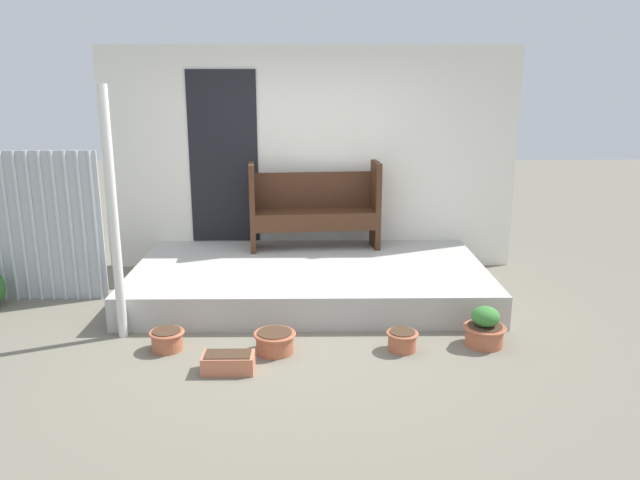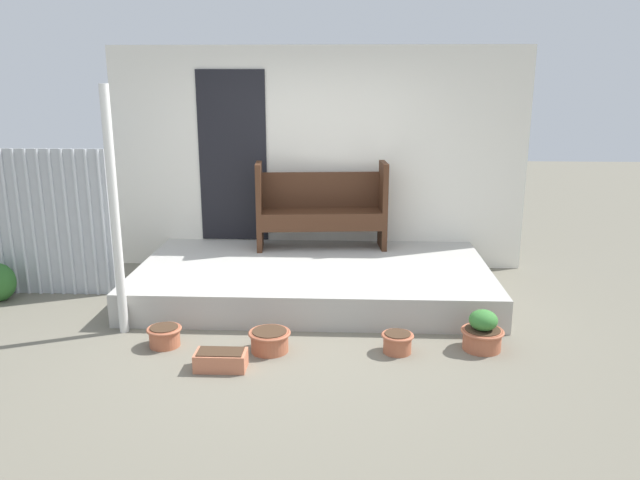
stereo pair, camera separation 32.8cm
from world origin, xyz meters
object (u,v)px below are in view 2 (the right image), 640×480
at_px(bench, 321,205).
at_px(flower_pot_middle, 270,340).
at_px(support_post, 115,214).
at_px(flower_pot_left, 164,335).
at_px(flower_pot_far_right, 482,332).
at_px(planter_box_rect, 221,360).
at_px(flower_pot_right, 397,342).

distance_m(bench, flower_pot_middle, 2.30).
xyz_separation_m(support_post, flower_pot_middle, (1.38, -0.36, -1.00)).
xyz_separation_m(flower_pot_left, flower_pot_far_right, (2.72, 0.05, 0.06)).
relative_size(flower_pot_far_right, planter_box_rect, 0.90).
bearing_deg(flower_pot_far_right, planter_box_rect, -167.78).
bearing_deg(bench, support_post, -138.76).
height_order(bench, flower_pot_left, bench).
bearing_deg(support_post, flower_pot_far_right, -4.34).
xyz_separation_m(bench, flower_pot_middle, (-0.34, -2.16, -0.73)).
bearing_deg(bench, planter_box_rect, -110.43).
bearing_deg(flower_pot_right, flower_pot_left, 178.87).
height_order(flower_pot_middle, flower_pot_right, flower_pot_middle).
distance_m(flower_pot_left, flower_pot_far_right, 2.72).
relative_size(support_post, flower_pot_right, 8.00).
height_order(bench, flower_pot_middle, bench).
bearing_deg(flower_pot_far_right, bench, 125.51).
xyz_separation_m(bench, flower_pot_far_right, (1.46, -2.04, -0.67)).
distance_m(support_post, flower_pot_right, 2.67).
bearing_deg(flower_pot_right, flower_pot_far_right, 7.40).
height_order(support_post, flower_pot_middle, support_post).
distance_m(bench, flower_pot_far_right, 2.60).
relative_size(flower_pot_left, flower_pot_right, 1.09).
xyz_separation_m(support_post, flower_pot_left, (0.46, -0.30, -1.00)).
height_order(support_post, flower_pot_far_right, support_post).
distance_m(bench, flower_pot_left, 2.55).
bearing_deg(support_post, flower_pot_right, -7.77).
bearing_deg(flower_pot_right, planter_box_rect, -165.39).
distance_m(flower_pot_left, flower_pot_right, 1.99).
bearing_deg(support_post, planter_box_rect, -34.38).
bearing_deg(flower_pot_middle, support_post, 165.47).
bearing_deg(planter_box_rect, flower_pot_left, 144.31).
relative_size(bench, flower_pot_right, 5.47).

